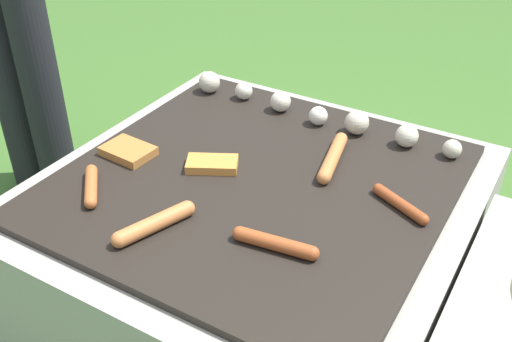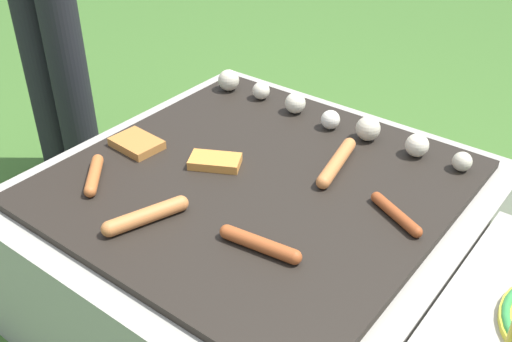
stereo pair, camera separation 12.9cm
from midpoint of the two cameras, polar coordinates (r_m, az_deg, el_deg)
ground_plane at (r=1.55m, az=2.44°, el=-12.72°), size 14.00×14.00×0.00m
grill at (r=1.42m, az=2.62°, el=-7.36°), size 0.90×0.90×0.39m
sausage_mid_left at (r=1.11m, az=3.73°, el=-7.09°), size 0.17×0.05×0.03m
sausage_back_right at (r=1.18m, az=-7.36°, el=-4.36°), size 0.08×0.17×0.03m
sausage_front_center at (r=1.35m, az=10.43°, el=0.74°), size 0.07×0.20×0.03m
sausage_front_right at (r=1.32m, az=-12.51°, el=-0.47°), size 0.11×0.12×0.03m
sausage_back_center at (r=1.23m, az=16.14°, el=-4.05°), size 0.14×0.08×0.02m
bread_slice_center at (r=1.34m, az=-1.19°, el=0.83°), size 0.13×0.11×0.02m
bread_slice_right at (r=1.43m, az=-8.77°, el=2.53°), size 0.12×0.09×0.02m
mushroom_row at (r=1.53m, az=8.89°, el=5.37°), size 0.73×0.08×0.06m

